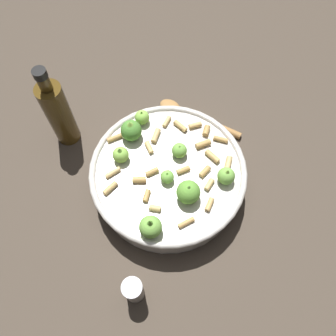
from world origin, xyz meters
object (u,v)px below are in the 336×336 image
(pepper_shaker, at_px, (134,290))
(olive_oil_bottle, at_px, (58,113))
(cooking_pan, at_px, (168,176))
(wooden_spoon, at_px, (195,116))

(pepper_shaker, bearing_deg, olive_oil_bottle, 120.36)
(cooking_pan, relative_size, pepper_shaker, 3.99)
(pepper_shaker, xyz_separation_m, olive_oil_bottle, (-0.20, 0.34, 0.05))
(cooking_pan, bearing_deg, pepper_shaker, -100.66)
(olive_oil_bottle, bearing_deg, cooking_pan, -23.95)
(pepper_shaker, height_order, olive_oil_bottle, olive_oil_bottle)
(olive_oil_bottle, bearing_deg, pepper_shaker, -59.64)
(pepper_shaker, distance_m, wooden_spoon, 0.43)
(cooking_pan, distance_m, pepper_shaker, 0.24)
(cooking_pan, distance_m, olive_oil_bottle, 0.27)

